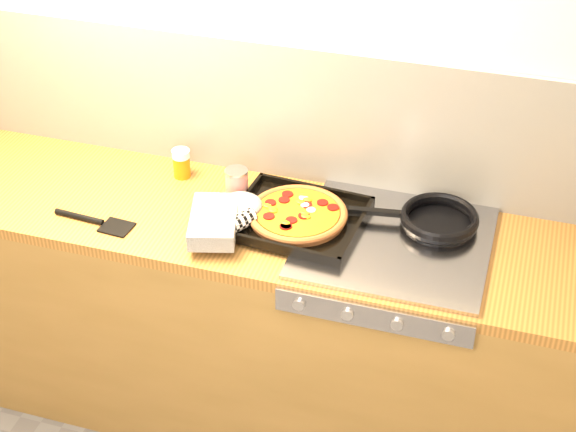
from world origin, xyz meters
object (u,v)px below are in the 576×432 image
(pizza_on_tray, at_px, (275,216))
(tomato_can, at_px, (237,184))
(juice_glass, at_px, (181,163))
(frying_pan, at_px, (437,220))

(pizza_on_tray, distance_m, tomato_can, 0.22)
(juice_glass, bearing_deg, frying_pan, -3.45)
(tomato_can, height_order, juice_glass, tomato_can)
(frying_pan, distance_m, juice_glass, 0.92)
(tomato_can, bearing_deg, pizza_on_tray, -35.23)
(pizza_on_tray, distance_m, frying_pan, 0.53)
(juice_glass, bearing_deg, tomato_can, -17.50)
(pizza_on_tray, xyz_separation_m, frying_pan, (0.51, 0.14, -0.01))
(tomato_can, distance_m, juice_glass, 0.25)
(pizza_on_tray, height_order, juice_glass, juice_glass)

